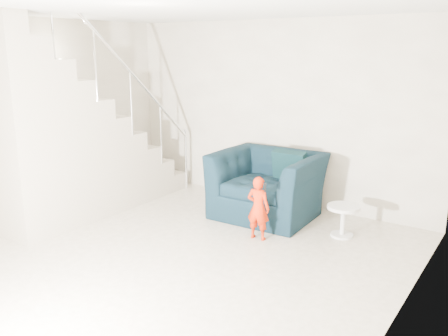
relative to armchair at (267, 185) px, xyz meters
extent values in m
plane|color=gray|center=(-0.29, -2.07, -0.45)|extent=(5.50, 5.50, 0.00)
plane|color=silver|center=(-0.29, -2.07, 2.25)|extent=(5.50, 5.50, 0.00)
plane|color=#A39784|center=(-0.29, 0.68, 0.90)|extent=(5.00, 0.00, 5.00)
plane|color=#A39784|center=(-2.79, -2.07, 0.90)|extent=(0.00, 5.50, 5.50)
plane|color=#A39784|center=(2.21, -2.07, 0.90)|extent=(0.00, 5.50, 5.50)
imported|color=black|center=(0.00, 0.00, 0.00)|extent=(1.40, 1.23, 0.89)
imported|color=#AC1205|center=(0.32, -0.81, -0.05)|extent=(0.31, 0.22, 0.80)
cylinder|color=silver|center=(1.16, -0.15, -0.06)|extent=(0.40, 0.40, 0.04)
cylinder|color=silver|center=(1.16, -0.15, -0.26)|extent=(0.06, 0.06, 0.36)
cylinder|color=silver|center=(1.16, -0.15, -0.43)|extent=(0.28, 0.28, 0.03)
cube|color=#ADA089|center=(-2.29, 0.28, -0.31)|extent=(1.00, 0.30, 0.27)
cube|color=#ADA089|center=(-2.29, -0.02, -0.18)|extent=(1.00, 0.30, 0.54)
cube|color=#ADA089|center=(-2.29, -0.32, -0.04)|extent=(1.00, 0.30, 0.81)
cube|color=#ADA089|center=(-2.29, -0.62, 0.09)|extent=(1.00, 0.30, 1.08)
cube|color=#ADA089|center=(-2.29, -0.92, 0.23)|extent=(1.00, 0.30, 1.35)
cube|color=#ADA089|center=(-2.29, -1.22, 0.36)|extent=(1.00, 0.30, 1.62)
cube|color=#ADA089|center=(-2.29, -1.52, 0.50)|extent=(1.00, 0.30, 1.89)
cube|color=#ADA089|center=(-2.29, -1.82, 0.63)|extent=(1.00, 0.30, 2.16)
cube|color=#ADA089|center=(-2.29, -2.12, 0.77)|extent=(1.00, 0.30, 2.43)
cube|color=#ADA089|center=(-2.29, -2.42, 0.90)|extent=(1.00, 0.30, 2.70)
cylinder|color=silver|center=(-1.79, -1.07, 1.80)|extent=(0.04, 3.03, 2.73)
cylinder|color=silver|center=(-1.79, 0.43, 0.05)|extent=(0.04, 0.04, 1.00)
cube|color=black|center=(0.23, 0.22, 0.24)|extent=(0.48, 0.23, 0.47)
cube|color=black|center=(-0.60, 0.07, 0.11)|extent=(0.05, 0.50, 0.56)
cube|color=black|center=(0.44, -0.86, 0.25)|extent=(0.04, 0.05, 0.10)
camera|label=1|loc=(3.05, -5.57, 1.84)|focal=38.00mm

